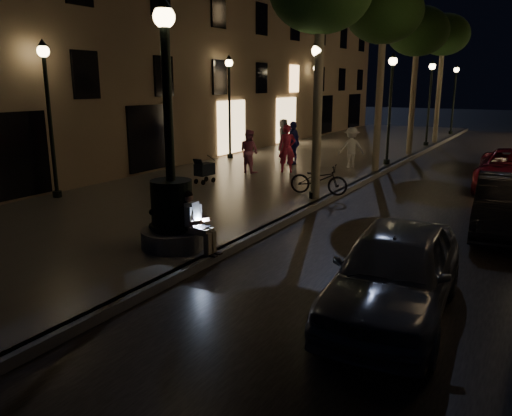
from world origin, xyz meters
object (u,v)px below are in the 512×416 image
Objects in this scene: tree_third at (418,32)px; bicycle at (319,179)px; lamp_curb_c at (430,92)px; lamp_curb_d at (455,91)px; lamp_curb_b at (391,95)px; tree_second at (384,14)px; pedestrian_blue at (293,143)px; car_front at (395,271)px; lamp_curb_a at (316,100)px; car_second at (508,205)px; lamp_left_b at (229,94)px; seated_man_laptop at (195,220)px; fountain_lamppost at (172,202)px; pedestrian_white at (351,148)px; lamp_left_c at (316,91)px; lamp_left_a at (48,100)px; pedestrian_red at (287,149)px; stroller at (204,169)px; tree_far at (444,36)px; pedestrian_dark at (283,136)px; pedestrian_pink at (249,151)px.

tree_third is 12.63m from bicycle.
lamp_curb_c and lamp_curb_d have the same top height.
lamp_curb_b is at bearing -90.00° from tree_third.
tree_third is at bearing -90.00° from lamp_curb_c.
pedestrian_blue is at bearing -178.56° from tree_second.
lamp_curb_b is at bearing -90.00° from lamp_curb_d.
tree_second is at bearing 104.66° from car_front.
lamp_curb_a reaches higher than car_front.
lamp_curb_a reaches higher than car_second.
lamp_left_b is (-7.10, -10.00, 0.00)m from lamp_curb_c.
seated_man_laptop is at bearing -90.36° from lamp_curb_b.
fountain_lamppost reaches higher than pedestrian_white.
fountain_lamppost is 0.69m from seated_man_laptop.
tree_second is 7.81m from bicycle.
tree_third is at bearing 90.00° from lamp_curb_a.
lamp_curb_b is (0.00, -4.00, -2.90)m from tree_third.
lamp_curb_c is at bearing 0.00° from lamp_left_c.
lamp_left_a reaches higher than bicycle.
pedestrian_red is (4.19, -2.14, -2.07)m from lamp_left_b.
bicycle is (7.00, -5.39, -2.54)m from lamp_left_b.
lamp_curb_b reaches higher than seated_man_laptop.
pedestrian_white is at bearing -121.64° from lamp_curb_b.
lamp_left_b is at bearing -164.27° from lamp_curb_b.
lamp_left_c is at bearing 104.45° from stroller.
pedestrian_white is (-6.57, 6.62, 0.34)m from car_second.
lamp_left_c is 1.09× the size of car_front.
tree_far is at bearing 90.10° from tree_second.
lamp_left_c reaches higher than pedestrian_dark.
fountain_lamppost is 12.27m from pedestrian_blue.
lamp_curb_b is 9.29m from stroller.
car_front is at bearing -47.45° from lamp_left_b.
pedestrian_white is (-1.07, 6.27, -2.18)m from lamp_curb_a.
lamp_left_c is at bearing -164.43° from tree_far.
lamp_curb_b and lamp_left_a have the same top height.
lamp_curb_b reaches higher than pedestrian_white.
pedestrian_dark reaches higher than stroller.
tree_far is 16.54m from pedestrian_pink.
lamp_left_c is at bearing 125.75° from tree_second.
pedestrian_pink is (2.94, -3.06, -2.17)m from lamp_left_b.
tree_far is 4.01× the size of bicycle.
car_second is at bearing -141.40° from pedestrian_dark.
tree_far is at bearing 102.21° from car_second.
lamp_left_c is (0.00, 10.00, 0.00)m from lamp_left_b.
lamp_curb_a is 2.77× the size of pedestrian_pink.
tree_second reaches higher than pedestrian_dark.
tree_third reaches higher than pedestrian_red.
car_second is at bearing 173.78° from pedestrian_pink.
tree_far is 11.90m from pedestrian_dark.
seated_man_laptop is 30.09m from lamp_curb_d.
lamp_left_a is at bearing 164.08° from seated_man_laptop.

